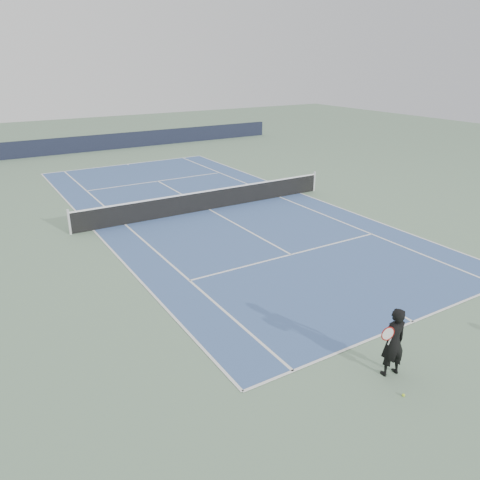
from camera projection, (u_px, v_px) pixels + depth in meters
ground at (209, 210)px, 22.21m from camera, size 80.00×80.00×0.00m
court_surface at (209, 210)px, 22.21m from camera, size 10.97×23.77×0.01m
tennis_net at (209, 199)px, 22.03m from camera, size 12.90×0.10×1.07m
windscreen_far at (101, 143)px, 36.21m from camera, size 30.00×0.25×1.20m
tennis_player at (393, 342)px, 10.40m from camera, size 0.80×0.56×1.69m
tennis_ball at (403, 395)px, 9.96m from camera, size 0.07×0.07×0.07m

